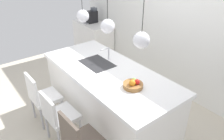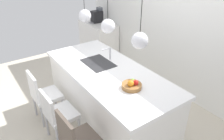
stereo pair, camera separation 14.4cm
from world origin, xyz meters
name	(u,v)px [view 1 (the left image)]	position (x,y,z in m)	size (l,w,h in m)	color
floor	(109,118)	(0.00, 0.00, 0.00)	(6.60, 6.60, 0.00)	beige
back_wall	(179,28)	(0.00, 1.65, 1.30)	(6.00, 0.10, 2.60)	white
kitchen_island	(108,96)	(0.00, 0.00, 0.48)	(2.41, 1.07, 0.96)	white
sink_basin	(97,64)	(-0.30, 0.00, 0.95)	(0.56, 0.40, 0.02)	#2D2D30
faucet	(107,52)	(-0.30, 0.21, 1.10)	(0.02, 0.17, 0.22)	silver
fruit_bowl	(133,84)	(0.59, -0.02, 1.01)	(0.27, 0.27, 0.13)	#9E6B38
side_counter	(93,39)	(-2.40, 1.28, 0.45)	(1.10, 0.60, 0.90)	white
coffee_machine	(92,16)	(-2.44, 1.28, 1.06)	(0.20, 0.35, 0.38)	black
chair_near	(42,96)	(-0.63, -0.88, 0.51)	(0.43, 0.43, 0.91)	white
chair_middle	(58,115)	(-0.03, -0.88, 0.51)	(0.46, 0.43, 0.87)	silver
pendant_light_left	(83,16)	(-0.67, 0.00, 1.66)	(0.20, 0.20, 0.80)	silver
pendant_light_center	(108,26)	(0.00, 0.00, 1.66)	(0.20, 0.20, 0.80)	silver
pendant_light_right	(141,40)	(0.67, 0.00, 1.66)	(0.20, 0.20, 0.80)	silver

